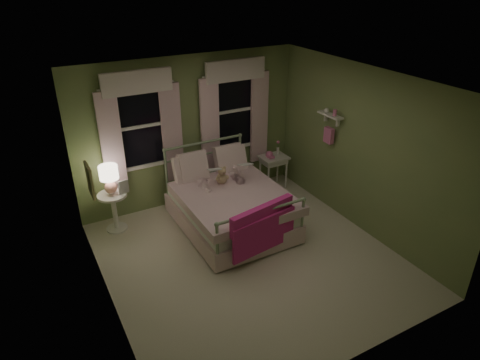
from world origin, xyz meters
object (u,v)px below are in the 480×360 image
teddy_bear (222,176)px  nightstand_left (114,207)px  bed (230,205)px  table_lamp (109,177)px  nightstand_right (274,161)px  child_left (202,169)px  child_right (232,162)px

teddy_bear → nightstand_left: bearing=162.3°
bed → table_lamp: bearing=154.5°
bed → teddy_bear: bed is taller
nightstand_left → nightstand_right: size_ratio=1.02×
child_left → nightstand_right: bearing=-160.4°
teddy_bear → child_left: bearing=150.5°
nightstand_left → child_right: bearing=-10.9°
child_right → nightstand_left: (-1.95, 0.37, -0.51)m
bed → nightstand_right: bed is taller
teddy_bear → nightstand_right: teddy_bear is taller
nightstand_left → table_lamp: size_ratio=1.40×
nightstand_right → child_left: bearing=-166.8°
teddy_bear → nightstand_left: size_ratio=0.48×
child_left → table_lamp: size_ratio=1.53×
teddy_bear → nightstand_left: 1.79m
bed → nightstand_right: bearing=30.6°
table_lamp → nightstand_right: table_lamp is taller
table_lamp → nightstand_left: bearing=90.0°
nightstand_left → bed: bearing=-25.5°
table_lamp → nightstand_right: 3.06m
nightstand_left → nightstand_right: bearing=0.2°
table_lamp → child_right: bearing=-10.9°
child_right → teddy_bear: child_right is taller
nightstand_left → table_lamp: bearing=-90.0°
teddy_bear → table_lamp: bearing=162.3°
child_right → nightstand_left: size_ratio=1.09×
child_left → bed: bearing=130.0°
bed → teddy_bear: (0.00, 0.26, 0.41)m
bed → nightstand_right: (1.36, 0.80, 0.17)m
child_left → child_right: (0.56, 0.00, -0.00)m
child_left → nightstand_right: (1.64, 0.38, -0.37)m
teddy_bear → table_lamp: 1.76m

